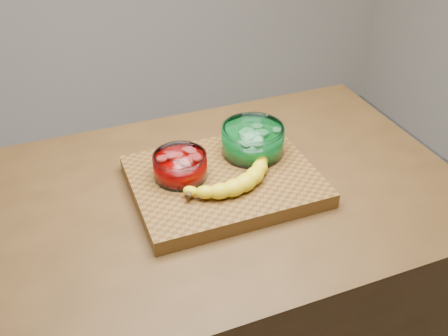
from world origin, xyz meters
name	(u,v)px	position (x,y,z in m)	size (l,w,h in m)	color
counter	(224,304)	(0.00, 0.00, 0.45)	(1.20, 0.80, 0.90)	#4C3217
cutting_board	(224,181)	(0.00, 0.00, 0.92)	(0.45, 0.35, 0.04)	brown
bowl_red	(180,166)	(-0.10, 0.03, 0.97)	(0.13, 0.13, 0.06)	white
bowl_green	(253,140)	(0.11, 0.07, 0.98)	(0.16, 0.16, 0.08)	white
banana	(229,174)	(0.00, -0.03, 0.96)	(0.28, 0.18, 0.04)	yellow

